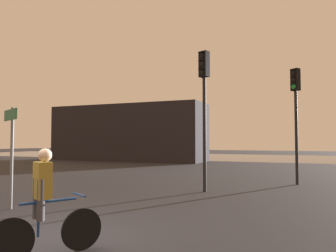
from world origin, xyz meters
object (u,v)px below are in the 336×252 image
object	(u,v)px
distant_building	(128,133)
cyclist	(45,202)
traffic_light_far_right	(296,104)
traffic_light_center	(204,94)
direction_sign_post	(11,143)

from	to	relation	value
distant_building	cyclist	bearing A→B (deg)	-63.06
traffic_light_far_right	cyclist	size ratio (longest dim) A/B	2.89
traffic_light_center	cyclist	bearing A→B (deg)	108.06
distant_building	traffic_light_center	xyz separation A→B (m)	(11.65, -15.10, 0.87)
distant_building	traffic_light_center	bearing A→B (deg)	-52.35
direction_sign_post	cyclist	world-z (taller)	direction_sign_post
distant_building	traffic_light_far_right	distance (m)	18.76
traffic_light_center	cyclist	size ratio (longest dim) A/B	3.00
traffic_light_center	cyclist	distance (m)	7.53
distant_building	cyclist	world-z (taller)	distant_building
distant_building	direction_sign_post	size ratio (longest dim) A/B	5.44
cyclist	direction_sign_post	bearing A→B (deg)	173.77
distant_building	traffic_light_far_right	size ratio (longest dim) A/B	3.02
traffic_light_far_right	direction_sign_post	size ratio (longest dim) A/B	1.80
traffic_light_center	direction_sign_post	distance (m)	6.24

